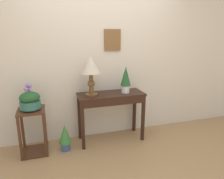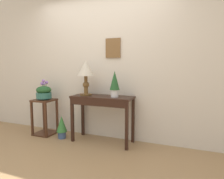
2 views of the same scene
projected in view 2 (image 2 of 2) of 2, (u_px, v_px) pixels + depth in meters
The scene contains 8 objects.
ground_plane at pixel (55, 173), 2.34m from camera, with size 12.00×12.00×0.01m, color #9E7A51.
back_wall_with_art at pixel (103, 59), 3.48m from camera, with size 9.00×0.13×2.80m.
console_table at pixel (102, 104), 3.23m from camera, with size 1.03×0.41×0.79m.
table_lamp at pixel (86, 71), 3.30m from camera, with size 0.28×0.28×0.59m.
potted_plant_on_console at pixel (115, 83), 3.09m from camera, with size 0.16×0.16×0.42m.
pedestal_stand_left at pixel (45, 117), 3.67m from camera, with size 0.36×0.36×0.67m.
planter_bowl_wide at pixel (44, 92), 3.62m from camera, with size 0.28×0.28×0.37m.
potted_plant_floor at pixel (62, 126), 3.46m from camera, with size 0.18×0.18×0.41m.
Camera 2 is at (1.46, -1.79, 1.25)m, focal length 31.34 mm.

